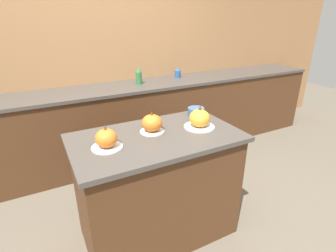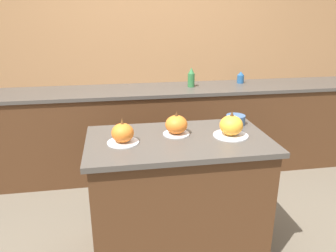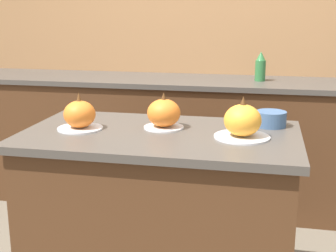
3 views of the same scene
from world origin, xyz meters
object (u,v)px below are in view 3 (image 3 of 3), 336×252
at_px(pumpkin_cake_left, 80,116).
at_px(bottle_tall, 260,67).
at_px(mixing_bowl, 271,119).
at_px(pumpkin_cake_right, 242,122).
at_px(pumpkin_cake_center, 163,114).

distance_m(pumpkin_cake_left, bottle_tall, 1.57).
bearing_deg(mixing_bowl, bottle_tall, 93.70).
relative_size(pumpkin_cake_left, pumpkin_cake_right, 0.86).
bearing_deg(bottle_tall, pumpkin_cake_right, -91.96).
bearing_deg(pumpkin_cake_left, pumpkin_cake_right, 0.40).
relative_size(pumpkin_cake_left, bottle_tall, 1.01).
bearing_deg(pumpkin_cake_right, pumpkin_cake_center, 165.98).
distance_m(pumpkin_cake_center, bottle_tall, 1.33).
relative_size(pumpkin_cake_left, mixing_bowl, 1.45).
height_order(pumpkin_cake_left, mixing_bowl, pumpkin_cake_left).
bearing_deg(mixing_bowl, pumpkin_cake_right, -117.62).
xyz_separation_m(pumpkin_cake_center, bottle_tall, (0.41, 1.26, 0.08)).
height_order(pumpkin_cake_right, mixing_bowl, pumpkin_cake_right).
height_order(pumpkin_cake_right, bottle_tall, bottle_tall).
height_order(pumpkin_cake_left, pumpkin_cake_center, pumpkin_cake_left).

